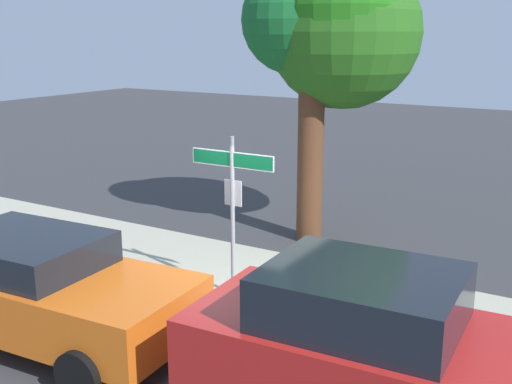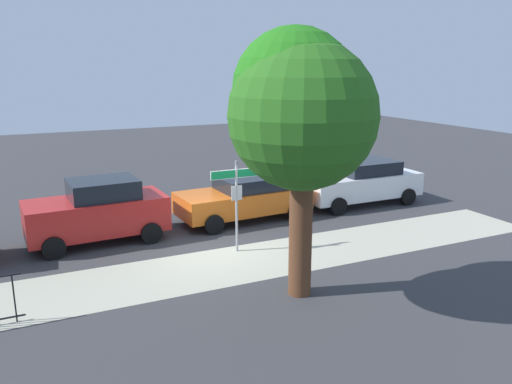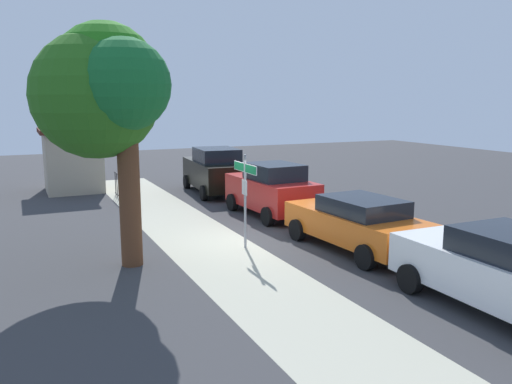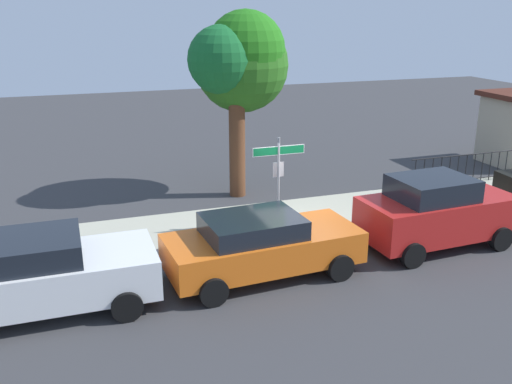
# 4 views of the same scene
# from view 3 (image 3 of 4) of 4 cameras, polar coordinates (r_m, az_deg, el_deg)

# --- Properties ---
(ground_plane) EXTENTS (60.00, 60.00, 0.00)m
(ground_plane) POSITION_cam_3_polar(r_m,az_deg,el_deg) (15.45, -0.62, -5.45)
(ground_plane) COLOR #38383A
(sidewalk_strip) EXTENTS (24.00, 2.60, 0.00)m
(sidewalk_strip) POSITION_cam_3_polar(r_m,az_deg,el_deg) (16.82, -7.50, -4.24)
(sidewalk_strip) COLOR #B1AE98
(sidewalk_strip) RESTS_ON ground_plane
(street_sign) EXTENTS (1.52, 0.07, 2.65)m
(street_sign) POSITION_cam_3_polar(r_m,az_deg,el_deg) (14.41, -1.21, 0.91)
(street_sign) COLOR #9EA0A5
(street_sign) RESTS_ON ground_plane
(shade_tree) EXTENTS (3.45, 3.17, 6.02)m
(shade_tree) POSITION_cam_3_polar(r_m,az_deg,el_deg) (13.24, -16.22, 10.67)
(shade_tree) COLOR brown
(shade_tree) RESTS_ON ground_plane
(car_white) EXTENTS (4.66, 2.18, 1.67)m
(car_white) POSITION_cam_3_polar(r_m,az_deg,el_deg) (11.31, 26.03, -7.80)
(car_white) COLOR white
(car_white) RESTS_ON ground_plane
(car_orange) EXTENTS (4.65, 2.30, 1.51)m
(car_orange) POSITION_cam_3_polar(r_m,az_deg,el_deg) (14.70, 11.02, -3.26)
(car_orange) COLOR orange
(car_orange) RESTS_ON ground_plane
(car_red) EXTENTS (4.15, 2.19, 1.91)m
(car_red) POSITION_cam_3_polar(r_m,az_deg,el_deg) (18.70, 1.73, 0.29)
(car_red) COLOR red
(car_red) RESTS_ON ground_plane
(car_black) EXTENTS (4.83, 2.41, 2.05)m
(car_black) POSITION_cam_3_polar(r_m,az_deg,el_deg) (23.31, -4.50, 2.35)
(car_black) COLOR black
(car_black) RESTS_ON ground_plane
(iron_fence) EXTENTS (4.28, 0.04, 1.07)m
(iron_fence) POSITION_cam_3_polar(r_m,az_deg,el_deg) (21.48, -14.30, 0.16)
(iron_fence) COLOR black
(iron_fence) RESTS_ON ground_plane
(utility_shed) EXTENTS (3.13, 2.77, 2.87)m
(utility_shed) POSITION_cam_3_polar(r_m,az_deg,el_deg) (25.22, -19.50, 3.41)
(utility_shed) COLOR tan
(utility_shed) RESTS_ON ground_plane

